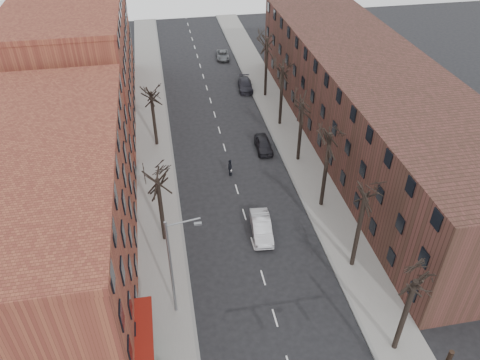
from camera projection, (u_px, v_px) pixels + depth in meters
sidewalk_left at (153, 140)px, 54.98m from camera, size 4.00×90.00×0.15m
sidewalk_right at (285, 128)px, 57.34m from camera, size 4.00×90.00×0.15m
building_left_near at (45, 223)px, 34.49m from camera, size 12.00×26.00×12.00m
building_left_far at (78, 60)px, 56.77m from camera, size 12.00×28.00×14.00m
building_right at (369, 105)px, 51.64m from camera, size 12.00×50.00×10.00m
tree_right_a at (394, 348)px, 32.87m from camera, size 5.20×5.20×10.00m
tree_right_b at (351, 265)px, 39.18m from camera, size 5.20×5.20×10.80m
tree_right_c at (321, 205)px, 45.49m from camera, size 5.20×5.20×11.60m
tree_right_d at (298, 160)px, 51.81m from camera, size 5.20×5.20×10.00m
tree_right_e at (280, 124)px, 58.12m from camera, size 5.20×5.20×10.80m
tree_right_f at (265, 96)px, 64.43m from camera, size 5.20×5.20×11.60m
tree_left_a at (165, 239)px, 41.67m from camera, size 5.20×5.20×9.50m
tree_left_b at (157, 145)px, 54.30m from camera, size 5.20×5.20×9.50m
streetlight at (173, 265)px, 32.45m from camera, size 2.45×0.22×9.03m
silver_sedan at (261, 227)px, 41.79m from camera, size 2.05×4.85×1.56m
parked_car_near at (264, 144)px, 53.02m from camera, size 1.85×4.25×1.43m
parked_car_mid at (245, 85)px, 65.66m from camera, size 2.29×4.77×1.34m
parked_car_far at (223, 55)px, 74.74m from camera, size 2.29×4.29×1.15m
pedestrian_crossing at (230, 167)px, 48.98m from camera, size 0.80×1.20×1.89m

